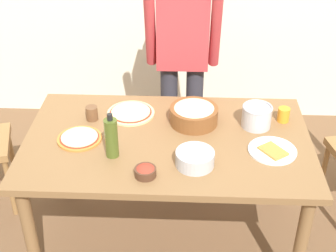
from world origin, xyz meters
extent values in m
plane|color=brown|center=(0.00, 0.00, 0.00)|extent=(8.00, 8.00, 0.00)
cube|color=brown|center=(0.00, 0.00, 0.74)|extent=(1.60, 0.96, 0.04)
cylinder|color=brown|center=(-0.72, -0.40, 0.36)|extent=(0.07, 0.07, 0.72)
cylinder|color=brown|center=(0.72, -0.40, 0.36)|extent=(0.07, 0.07, 0.72)
cylinder|color=brown|center=(-0.72, 0.40, 0.36)|extent=(0.07, 0.07, 0.72)
cylinder|color=brown|center=(0.72, 0.40, 0.36)|extent=(0.07, 0.07, 0.72)
cylinder|color=#2D2D38|center=(-0.02, 0.76, 0.42)|extent=(0.12, 0.12, 0.85)
cylinder|color=#2D2D38|center=(0.16, 0.76, 0.42)|extent=(0.12, 0.12, 0.85)
cube|color=#B7383D|center=(0.07, 0.76, 1.12)|extent=(0.34, 0.20, 0.55)
cylinder|color=#B7383D|center=(-0.14, 0.71, 1.12)|extent=(0.07, 0.21, 0.55)
cylinder|color=#B7383D|center=(0.28, 0.71, 1.12)|extent=(0.07, 0.21, 0.55)
cylinder|color=olive|center=(-1.04, 0.17, 0.23)|extent=(0.04, 0.04, 0.45)
cylinder|color=olive|center=(-1.13, 0.49, 0.23)|extent=(0.04, 0.04, 0.45)
cylinder|color=olive|center=(1.05, 0.42, 0.23)|extent=(0.04, 0.04, 0.45)
cylinder|color=beige|center=(-0.23, 0.25, 0.77)|extent=(0.29, 0.29, 0.01)
cylinder|color=#B22D1E|center=(-0.23, 0.25, 0.77)|extent=(0.25, 0.25, 0.00)
cylinder|color=beige|center=(-0.23, 0.25, 0.78)|extent=(0.24, 0.24, 0.00)
cylinder|color=#C67A33|center=(-0.49, -0.03, 0.77)|extent=(0.25, 0.25, 0.01)
cylinder|color=#B22D1E|center=(-0.49, -0.03, 0.77)|extent=(0.22, 0.22, 0.00)
cylinder|color=beige|center=(-0.49, -0.03, 0.78)|extent=(0.20, 0.20, 0.00)
cylinder|color=white|center=(0.57, -0.10, 0.77)|extent=(0.26, 0.26, 0.01)
cube|color=#CC8438|center=(0.57, -0.12, 0.78)|extent=(0.16, 0.17, 0.01)
cylinder|color=brown|center=(0.15, 0.17, 0.81)|extent=(0.28, 0.28, 0.10)
ellipsoid|color=beige|center=(0.15, 0.17, 0.85)|extent=(0.25, 0.25, 0.05)
cylinder|color=#B7B7BC|center=(0.15, -0.24, 0.80)|extent=(0.20, 0.20, 0.08)
cylinder|color=#4C2D1E|center=(-0.10, -0.34, 0.78)|extent=(0.11, 0.11, 0.04)
ellipsoid|color=#9E3323|center=(-0.10, -0.34, 0.80)|extent=(0.10, 0.10, 0.05)
cylinder|color=#47561E|center=(-0.28, -0.17, 0.87)|extent=(0.07, 0.07, 0.22)
cylinder|color=black|center=(-0.28, -0.17, 1.00)|extent=(0.03, 0.03, 0.04)
cylinder|color=#B7B7BC|center=(0.51, 0.15, 0.82)|extent=(0.17, 0.17, 0.12)
torus|color=#A5A5AD|center=(0.51, 0.15, 0.88)|extent=(0.17, 0.17, 0.01)
cylinder|color=orange|center=(0.67, 0.21, 0.80)|extent=(0.07, 0.07, 0.08)
cylinder|color=brown|center=(-0.45, 0.18, 0.80)|extent=(0.07, 0.07, 0.08)
camera|label=1|loc=(0.10, -2.22, 2.27)|focal=51.38mm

